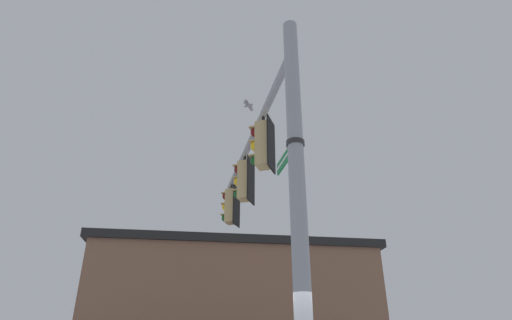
% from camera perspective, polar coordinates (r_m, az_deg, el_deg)
% --- Properties ---
extents(signal_pole, '(0.26, 0.26, 7.35)m').
position_cam_1_polar(signal_pole, '(6.27, 5.87, -7.02)').
color(signal_pole, gray).
rests_on(signal_pole, ground).
extents(mast_arm, '(5.74, 3.59, 0.16)m').
position_cam_1_polar(mast_arm, '(10.41, -0.56, 2.90)').
color(mast_arm, gray).
extents(traffic_light_nearest_pole, '(0.54, 0.49, 1.31)m').
position_cam_1_polar(traffic_light_nearest_pole, '(9.02, 0.92, 2.08)').
color(traffic_light_nearest_pole, black).
extents(traffic_light_mid_inner, '(0.54, 0.49, 1.31)m').
position_cam_1_polar(traffic_light_mid_inner, '(10.84, -1.67, -2.88)').
color(traffic_light_mid_inner, black).
extents(traffic_light_mid_outer, '(0.54, 0.49, 1.31)m').
position_cam_1_polar(traffic_light_mid_outer, '(12.74, -3.51, -6.39)').
color(traffic_light_mid_outer, black).
extents(street_name_sign, '(1.06, 0.72, 0.22)m').
position_cam_1_polar(street_name_sign, '(6.96, 4.72, 1.20)').
color(street_name_sign, '#147238').
extents(bird_flying, '(0.48, 0.30, 0.13)m').
position_cam_1_polar(bird_flying, '(12.04, -1.05, 7.54)').
color(bird_flying, gray).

